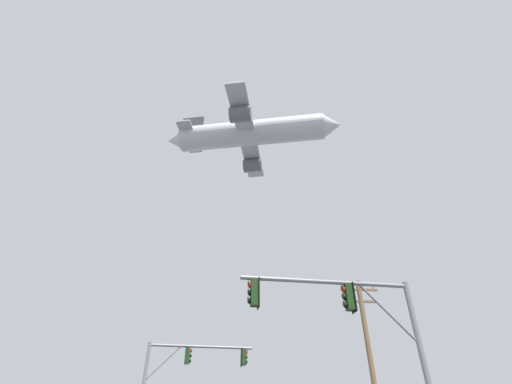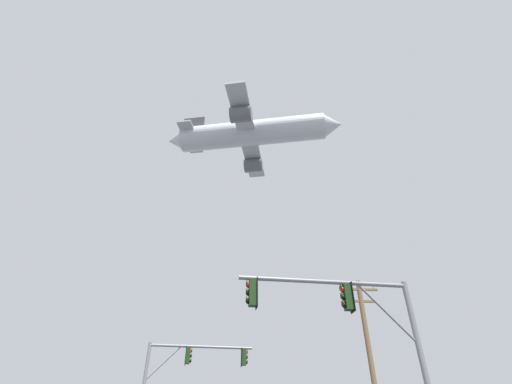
# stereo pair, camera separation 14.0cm
# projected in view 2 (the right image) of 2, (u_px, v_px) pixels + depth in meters

# --- Properties ---
(signal_pole_near) EXTENTS (6.32, 0.72, 6.16)m
(signal_pole_near) POSITION_uv_depth(u_px,v_px,m) (354.00, 321.00, 12.25)
(signal_pole_near) COLOR slate
(signal_pole_near) RESTS_ON ground
(signal_pole_far) EXTENTS (6.24, 0.91, 5.83)m
(signal_pole_far) POSITION_uv_depth(u_px,v_px,m) (185.00, 369.00, 20.84)
(signal_pole_far) COLOR slate
(signal_pole_far) RESTS_ON ground
(utility_pole) EXTENTS (2.20, 0.28, 8.92)m
(utility_pole) POSITION_uv_depth(u_px,v_px,m) (370.00, 357.00, 19.07)
(utility_pole) COLOR brown
(utility_pole) RESTS_ON ground
(airplane) EXTENTS (22.89, 17.69, 6.26)m
(airplane) POSITION_uv_depth(u_px,v_px,m) (252.00, 134.00, 46.28)
(airplane) COLOR #B7BCC6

